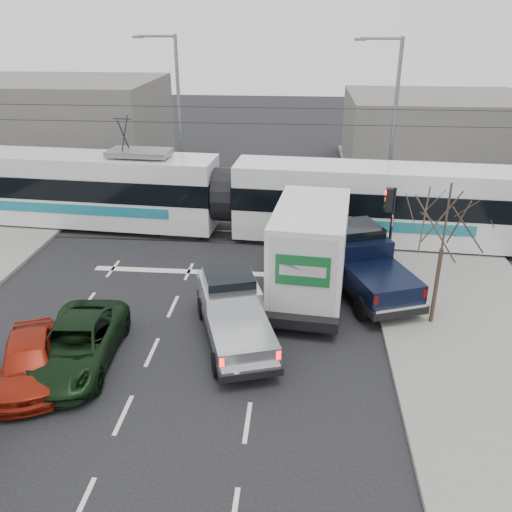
# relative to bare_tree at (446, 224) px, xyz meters

# --- Properties ---
(ground) EXTENTS (120.00, 120.00, 0.00)m
(ground) POSITION_rel_bare_tree_xyz_m (-7.60, -2.50, -3.79)
(ground) COLOR black
(ground) RESTS_ON ground
(sidewalk_right) EXTENTS (6.00, 60.00, 0.15)m
(sidewalk_right) POSITION_rel_bare_tree_xyz_m (1.40, -2.50, -3.72)
(sidewalk_right) COLOR gray
(sidewalk_right) RESTS_ON ground
(rails) EXTENTS (60.00, 1.60, 0.03)m
(rails) POSITION_rel_bare_tree_xyz_m (-7.60, 7.50, -3.78)
(rails) COLOR #33302D
(rails) RESTS_ON ground
(building_left) EXTENTS (14.00, 10.00, 6.00)m
(building_left) POSITION_rel_bare_tree_xyz_m (-21.60, 19.50, -0.79)
(building_left) COLOR slate
(building_left) RESTS_ON ground
(building_right) EXTENTS (12.00, 10.00, 5.00)m
(building_right) POSITION_rel_bare_tree_xyz_m (4.40, 21.50, -1.29)
(building_right) COLOR slate
(building_right) RESTS_ON ground
(bare_tree) EXTENTS (2.40, 2.40, 5.00)m
(bare_tree) POSITION_rel_bare_tree_xyz_m (0.00, 0.00, 0.00)
(bare_tree) COLOR #47382B
(bare_tree) RESTS_ON ground
(traffic_signal) EXTENTS (0.44, 0.44, 3.60)m
(traffic_signal) POSITION_rel_bare_tree_xyz_m (-1.13, 4.00, -1.05)
(traffic_signal) COLOR black
(traffic_signal) RESTS_ON ground
(street_lamp_near) EXTENTS (2.38, 0.25, 9.00)m
(street_lamp_near) POSITION_rel_bare_tree_xyz_m (-0.29, 11.50, 1.32)
(street_lamp_near) COLOR slate
(street_lamp_near) RESTS_ON ground
(street_lamp_far) EXTENTS (2.38, 0.25, 9.00)m
(street_lamp_far) POSITION_rel_bare_tree_xyz_m (-11.79, 13.50, 1.32)
(street_lamp_far) COLOR slate
(street_lamp_far) RESTS_ON ground
(catenary) EXTENTS (60.00, 0.20, 7.00)m
(catenary) POSITION_rel_bare_tree_xyz_m (-7.60, 7.50, 0.09)
(catenary) COLOR black
(catenary) RESTS_ON ground
(tram) EXTENTS (26.91, 4.65, 5.47)m
(tram) POSITION_rel_bare_tree_xyz_m (-8.36, 8.02, -1.85)
(tram) COLOR white
(tram) RESTS_ON ground
(silver_pickup) EXTENTS (3.42, 5.80, 2.00)m
(silver_pickup) POSITION_rel_bare_tree_xyz_m (-6.82, -1.25, -2.80)
(silver_pickup) COLOR black
(silver_pickup) RESTS_ON ground
(box_truck) EXTENTS (3.30, 7.63, 3.70)m
(box_truck) POSITION_rel_bare_tree_xyz_m (-4.22, 2.15, -1.96)
(box_truck) COLOR black
(box_truck) RESTS_ON ground
(navy_pickup) EXTENTS (3.95, 6.12, 2.42)m
(navy_pickup) POSITION_rel_bare_tree_xyz_m (-2.23, 2.57, -2.60)
(navy_pickup) COLOR black
(navy_pickup) RESTS_ON ground
(green_car) EXTENTS (2.55, 5.07, 1.38)m
(green_car) POSITION_rel_bare_tree_xyz_m (-11.41, -3.28, -3.10)
(green_car) COLOR black
(green_car) RESTS_ON ground
(red_car) EXTENTS (2.96, 4.32, 1.37)m
(red_car) POSITION_rel_bare_tree_xyz_m (-12.47, -4.21, -3.11)
(red_car) COLOR #9B1F0E
(red_car) RESTS_ON ground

